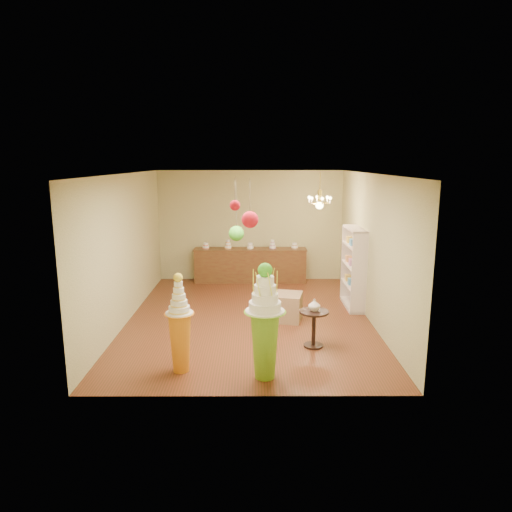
{
  "coord_description": "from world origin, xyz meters",
  "views": [
    {
      "loc": [
        0.12,
        -9.13,
        3.25
      ],
      "look_at": [
        0.15,
        0.0,
        1.34
      ],
      "focal_mm": 32.0,
      "sensor_mm": 36.0,
      "label": 1
    }
  ],
  "objects_px": {
    "round_table": "(314,324)",
    "pedestal_green": "(265,330)",
    "pedestal_orange": "(180,334)",
    "sideboard": "(250,265)"
  },
  "relations": [
    {
      "from": "round_table",
      "to": "pedestal_green",
      "type": "bearing_deg",
      "value": -127.2
    },
    {
      "from": "pedestal_orange",
      "to": "round_table",
      "type": "relative_size",
      "value": 2.37
    },
    {
      "from": "pedestal_green",
      "to": "sideboard",
      "type": "xyz_separation_m",
      "value": [
        -0.27,
        5.64,
        -0.29
      ]
    },
    {
      "from": "pedestal_orange",
      "to": "round_table",
      "type": "bearing_deg",
      "value": 23.32
    },
    {
      "from": "pedestal_green",
      "to": "sideboard",
      "type": "distance_m",
      "value": 5.66
    },
    {
      "from": "sideboard",
      "to": "round_table",
      "type": "height_order",
      "value": "sideboard"
    },
    {
      "from": "pedestal_orange",
      "to": "pedestal_green",
      "type": "bearing_deg",
      "value": -9.75
    },
    {
      "from": "pedestal_orange",
      "to": "sideboard",
      "type": "relative_size",
      "value": 0.52
    },
    {
      "from": "pedestal_orange",
      "to": "round_table",
      "type": "distance_m",
      "value": 2.41
    },
    {
      "from": "pedestal_orange",
      "to": "sideboard",
      "type": "bearing_deg",
      "value": 79.13
    }
  ]
}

